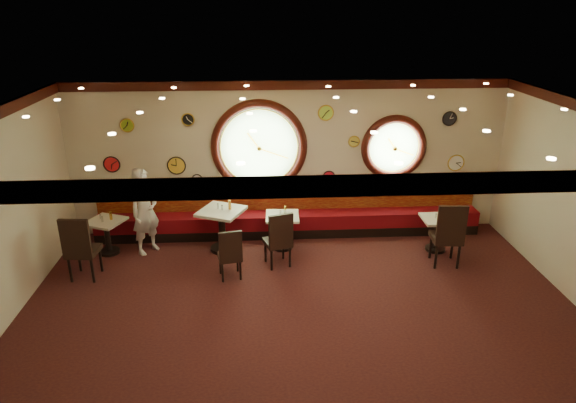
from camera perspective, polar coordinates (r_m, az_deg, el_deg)
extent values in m
cube|color=black|center=(8.60, 1.28, -11.30)|extent=(9.00, 6.00, 0.00)
cube|color=#C48737|center=(7.38, 1.49, 10.11)|extent=(9.00, 6.00, 0.02)
cube|color=beige|center=(10.67, 0.04, 4.82)|extent=(9.00, 0.02, 3.20)
cube|color=beige|center=(5.23, 4.19, -14.25)|extent=(9.00, 0.02, 3.20)
cube|color=black|center=(10.29, 0.06, 12.83)|extent=(9.00, 0.10, 0.18)
cube|color=black|center=(4.57, 4.61, 1.72)|extent=(9.00, 0.10, 0.18)
cube|color=black|center=(10.93, 0.13, -3.15)|extent=(8.00, 0.55, 0.20)
cube|color=#5C0710|center=(10.83, 0.13, -1.95)|extent=(8.00, 0.55, 0.30)
cube|color=#65080C|center=(10.89, 0.06, 0.44)|extent=(8.00, 0.10, 0.55)
cylinder|color=#8DBC71|center=(10.58, -3.22, 6.05)|extent=(1.66, 0.02, 1.66)
torus|color=black|center=(10.56, -3.22, 6.03)|extent=(1.98, 0.18, 1.98)
torus|color=gold|center=(10.53, -3.22, 5.99)|extent=(1.61, 0.03, 1.61)
cylinder|color=#8DBC71|center=(10.96, 11.66, 5.92)|extent=(1.10, 0.02, 1.10)
torus|color=black|center=(10.95, 11.68, 5.90)|extent=(1.38, 0.18, 1.38)
torus|color=gold|center=(10.92, 11.72, 5.85)|extent=(1.09, 0.03, 1.09)
cylinder|color=gold|center=(10.70, 7.34, 6.64)|extent=(0.22, 0.03, 0.22)
cylinder|color=silver|center=(10.81, -10.06, 2.48)|extent=(0.20, 0.03, 0.20)
cylinder|color=black|center=(10.49, -11.05, 8.94)|extent=(0.24, 0.03, 0.24)
cylinder|color=#90BC25|center=(10.74, -17.43, 8.09)|extent=(0.26, 0.03, 0.26)
cylinder|color=black|center=(11.13, 17.49, 8.79)|extent=(0.28, 0.03, 0.28)
cylinder|color=red|center=(10.83, 4.55, 2.80)|extent=(0.24, 0.03, 0.24)
cylinder|color=white|center=(11.45, 18.14, 4.11)|extent=(0.34, 0.03, 0.34)
cylinder|color=#ABE246|center=(10.47, 4.22, 9.81)|extent=(0.30, 0.03, 0.30)
cylinder|color=yellow|center=(10.77, -12.28, 3.93)|extent=(0.36, 0.03, 0.36)
cylinder|color=red|center=(11.04, -18.99, 3.93)|extent=(0.32, 0.03, 0.32)
cylinder|color=black|center=(10.77, -19.21, -5.27)|extent=(0.40, 0.40, 0.05)
cylinder|color=black|center=(10.64, -19.42, -3.74)|extent=(0.11, 0.11, 0.63)
cube|color=white|center=(10.51, -19.63, -2.10)|extent=(0.83, 0.83, 0.05)
cylinder|color=black|center=(10.37, -7.23, -5.18)|extent=(0.49, 0.49, 0.07)
cylinder|color=black|center=(10.20, -7.33, -3.21)|extent=(0.13, 0.13, 0.78)
cube|color=white|center=(10.04, -7.44, -1.08)|extent=(1.04, 1.04, 0.06)
cylinder|color=black|center=(10.38, -0.61, -5.02)|extent=(0.41, 0.41, 0.06)
cylinder|color=black|center=(10.24, -0.62, -3.39)|extent=(0.11, 0.11, 0.65)
cube|color=white|center=(10.10, -0.62, -1.65)|extent=(0.67, 0.67, 0.05)
cylinder|color=black|center=(10.70, 16.04, -5.06)|extent=(0.39, 0.39, 0.05)
cylinder|color=black|center=(10.57, 16.21, -3.53)|extent=(0.11, 0.11, 0.63)
cube|color=white|center=(10.44, 16.39, -1.90)|extent=(0.63, 0.63, 0.04)
cube|color=black|center=(9.82, -21.77, -5.15)|extent=(0.55, 0.55, 0.09)
cube|color=black|center=(9.49, -22.57, -3.70)|extent=(0.51, 0.11, 0.66)
cube|color=black|center=(9.23, -6.49, -6.09)|extent=(0.48, 0.48, 0.07)
cube|color=black|center=(8.94, -6.40, -4.90)|extent=(0.41, 0.13, 0.53)
cube|color=black|center=(9.57, -1.18, -4.56)|extent=(0.57, 0.57, 0.08)
cube|color=black|center=(9.25, -0.79, -3.18)|extent=(0.45, 0.19, 0.60)
cube|color=black|center=(10.02, 17.14, -3.89)|extent=(0.56, 0.56, 0.09)
cube|color=black|center=(9.66, 17.74, -2.38)|extent=(0.53, 0.11, 0.69)
cylinder|color=#BCBCC0|center=(10.60, -20.14, -1.58)|extent=(0.03, 0.03, 0.09)
cylinder|color=silver|center=(10.08, -7.80, -0.52)|extent=(0.04, 0.04, 0.10)
cylinder|color=#BCBCC1|center=(10.08, -0.85, -1.23)|extent=(0.04, 0.04, 0.11)
cylinder|color=silver|center=(10.42, 16.11, -1.53)|extent=(0.03, 0.03, 0.09)
cylinder|color=silver|center=(10.44, -19.95, -1.86)|extent=(0.04, 0.04, 0.10)
cylinder|color=#BCBCC0|center=(10.01, -7.34, -0.67)|extent=(0.04, 0.04, 0.10)
cylinder|color=#BCBCC1|center=(10.10, -0.30, -1.20)|extent=(0.04, 0.04, 0.10)
cylinder|color=silver|center=(10.39, 16.38, -1.54)|extent=(0.04, 0.04, 0.11)
cylinder|color=gold|center=(10.48, -19.09, -1.48)|extent=(0.05, 0.05, 0.17)
cylinder|color=orange|center=(10.01, -6.49, -0.38)|extent=(0.06, 0.06, 0.18)
cylinder|color=gold|center=(10.14, -0.32, -0.93)|extent=(0.05, 0.05, 0.16)
cylinder|color=gold|center=(10.49, 17.08, -1.24)|extent=(0.05, 0.05, 0.17)
imported|color=silver|center=(10.28, -15.60, -1.02)|extent=(0.72, 0.75, 1.72)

